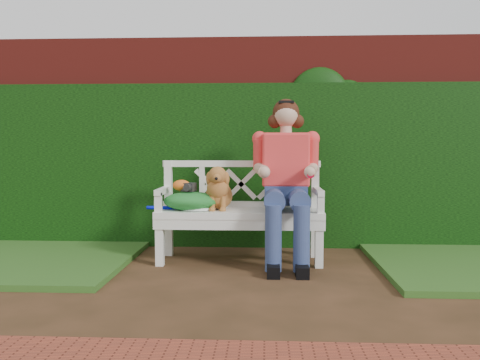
{
  "coord_description": "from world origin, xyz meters",
  "views": [
    {
      "loc": [
        0.13,
        -3.64,
        1.07
      ],
      "look_at": [
        -0.11,
        0.97,
        0.75
      ],
      "focal_mm": 38.0,
      "sensor_mm": 36.0,
      "label": 1
    }
  ],
  "objects": [
    {
      "name": "seated_woman",
      "position": [
        0.31,
        0.95,
        0.75
      ],
      "size": [
        0.76,
        0.93,
        1.5
      ],
      "primitive_type": null,
      "rotation": [
        0.0,
        0.0,
        0.15
      ],
      "color": "#E5425D",
      "rests_on": "ground"
    },
    {
      "name": "ivy_hedge",
      "position": [
        0.0,
        1.68,
        0.85
      ],
      "size": [
        10.0,
        0.18,
        1.7
      ],
      "primitive_type": "cube",
      "color": "#17520E",
      "rests_on": "ground"
    },
    {
      "name": "garden_bench",
      "position": [
        -0.11,
        0.97,
        0.24
      ],
      "size": [
        1.62,
        0.71,
        0.48
      ],
      "primitive_type": null,
      "rotation": [
        0.0,
        0.0,
        -0.07
      ],
      "color": "white",
      "rests_on": "ground"
    },
    {
      "name": "brick_wall",
      "position": [
        0.0,
        1.9,
        1.1
      ],
      "size": [
        10.0,
        0.3,
        2.2
      ],
      "primitive_type": "cube",
      "color": "maroon",
      "rests_on": "ground"
    },
    {
      "name": "dog",
      "position": [
        -0.3,
        0.95,
        0.68
      ],
      "size": [
        0.34,
        0.42,
        0.4
      ],
      "primitive_type": null,
      "rotation": [
        0.0,
        0.0,
        -0.23
      ],
      "color": "#A36B3F",
      "rests_on": "garden_bench"
    },
    {
      "name": "camera_item",
      "position": [
        -0.57,
        0.92,
        0.69
      ],
      "size": [
        0.14,
        0.12,
        0.08
      ],
      "primitive_type": "cube",
      "rotation": [
        0.0,
        0.0,
        -0.34
      ],
      "color": "#242424",
      "rests_on": "green_bag"
    },
    {
      "name": "ground",
      "position": [
        0.0,
        0.0,
        0.0
      ],
      "size": [
        60.0,
        60.0,
        0.0
      ],
      "primitive_type": "plane",
      "color": "#312111"
    },
    {
      "name": "green_bag",
      "position": [
        -0.55,
        0.92,
        0.56
      ],
      "size": [
        0.53,
        0.43,
        0.17
      ],
      "primitive_type": null,
      "rotation": [
        0.0,
        0.0,
        -0.09
      ],
      "color": "#1B6A22",
      "rests_on": "garden_bench"
    },
    {
      "name": "baseball_glove",
      "position": [
        -0.64,
        0.94,
        0.7
      ],
      "size": [
        0.19,
        0.16,
        0.1
      ],
      "primitive_type": "ellipsoid",
      "rotation": [
        0.0,
        0.0,
        -0.3
      ],
      "color": "orange",
      "rests_on": "green_bag"
    },
    {
      "name": "tennis_racket",
      "position": [
        -0.53,
        0.93,
        0.5
      ],
      "size": [
        0.69,
        0.32,
        0.03
      ],
      "primitive_type": null,
      "rotation": [
        0.0,
        0.0,
        -0.07
      ],
      "color": "silver",
      "rests_on": "garden_bench"
    }
  ]
}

